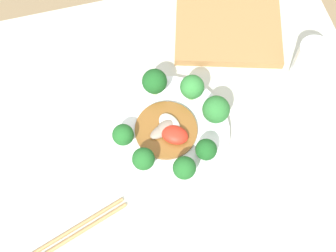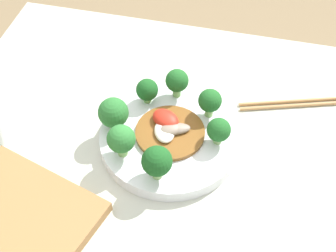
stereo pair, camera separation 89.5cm
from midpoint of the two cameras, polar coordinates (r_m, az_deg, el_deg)
name	(u,v)px [view 1 (the left image)]	position (r m, az deg, el deg)	size (l,w,h in m)	color
ground_plane	(166,219)	(1.50, 4.91, -26.00)	(8.00, 8.00, 0.00)	#7F6B4C
table	(165,186)	(1.13, 6.54, -26.34)	(0.86, 0.70, 0.74)	#B7BCAD
plate	(168,133)	(0.75, 10.58, -27.84)	(0.25, 0.25, 0.02)	silver
broccoli_southeast	(206,150)	(0.73, 17.92, -31.38)	(0.04, 0.04, 0.05)	#70A356
broccoli_northeast	(192,87)	(0.71, 14.79, -21.64)	(0.05, 0.05, 0.06)	#7AAD5B
broccoli_south	(184,168)	(0.72, 14.84, -34.96)	(0.04, 0.04, 0.06)	#70A356
broccoli_north	(156,81)	(0.70, 8.66, -21.03)	(0.05, 0.05, 0.06)	#89B76B
broccoli_east	(216,110)	(0.73, 18.91, -24.93)	(0.05, 0.05, 0.06)	#70A356
broccoli_west	(123,135)	(0.70, 3.62, -30.32)	(0.04, 0.04, 0.05)	#89B76B
broccoli_southwest	(143,159)	(0.71, 7.63, -34.24)	(0.04, 0.04, 0.06)	#7AAD5B
stirfry_center	(169,130)	(0.73, 11.07, -28.12)	(0.12, 0.12, 0.03)	brown
drinking_glass	(309,63)	(0.82, 31.08, -14.91)	(0.06, 0.06, 0.10)	silver
chopsticks	(67,237)	(0.79, -5.96, -42.85)	(0.23, 0.09, 0.01)	#AD7F4C
cutting_board	(228,24)	(0.82, 18.39, -7.94)	(0.28, 0.27, 0.02)	olive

